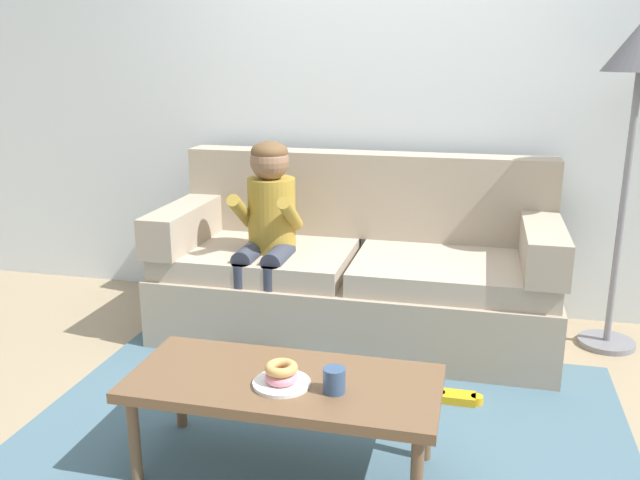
% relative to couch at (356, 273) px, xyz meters
% --- Properties ---
extents(ground, '(10.00, 10.00, 0.00)m').
position_rel_couch_xyz_m(ground, '(0.07, -0.85, -0.35)').
color(ground, '#9E896B').
extents(wall_back, '(8.00, 0.10, 2.80)m').
position_rel_couch_xyz_m(wall_back, '(0.07, 0.55, 1.05)').
color(wall_back, silver).
rests_on(wall_back, ground).
extents(area_rug, '(2.52, 1.84, 0.01)m').
position_rel_couch_xyz_m(area_rug, '(0.07, -1.10, -0.35)').
color(area_rug, '#476675').
rests_on(area_rug, ground).
extents(couch, '(2.15, 0.90, 0.99)m').
position_rel_couch_xyz_m(couch, '(0.00, 0.00, 0.00)').
color(couch, tan).
rests_on(couch, ground).
extents(coffee_table, '(1.15, 0.51, 0.39)m').
position_rel_couch_xyz_m(coffee_table, '(-0.01, -1.39, 0.00)').
color(coffee_table, brown).
rests_on(coffee_table, ground).
extents(person_child, '(0.34, 0.58, 1.10)m').
position_rel_couch_xyz_m(person_child, '(-0.45, -0.21, 0.32)').
color(person_child, olive).
rests_on(person_child, ground).
extents(plate, '(0.21, 0.21, 0.01)m').
position_rel_couch_xyz_m(plate, '(-0.01, -1.44, 0.05)').
color(plate, white).
rests_on(plate, coffee_table).
extents(donut, '(0.16, 0.16, 0.04)m').
position_rel_couch_xyz_m(donut, '(-0.01, -1.44, 0.07)').
color(donut, pink).
rests_on(donut, plate).
extents(donut_second, '(0.17, 0.17, 0.04)m').
position_rel_couch_xyz_m(donut_second, '(-0.01, -1.44, 0.11)').
color(donut_second, tan).
rests_on(donut_second, donut).
extents(mug, '(0.08, 0.08, 0.09)m').
position_rel_couch_xyz_m(mug, '(0.19, -1.44, 0.09)').
color(mug, '#334C72').
rests_on(mug, coffee_table).
extents(toy_controller, '(0.23, 0.09, 0.05)m').
position_rel_couch_xyz_m(toy_controller, '(0.61, -0.71, -0.33)').
color(toy_controller, gold).
rests_on(toy_controller, ground).
extents(floor_lamp, '(0.37, 0.37, 1.72)m').
position_rel_couch_xyz_m(floor_lamp, '(1.38, 0.14, 1.09)').
color(floor_lamp, slate).
rests_on(floor_lamp, ground).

